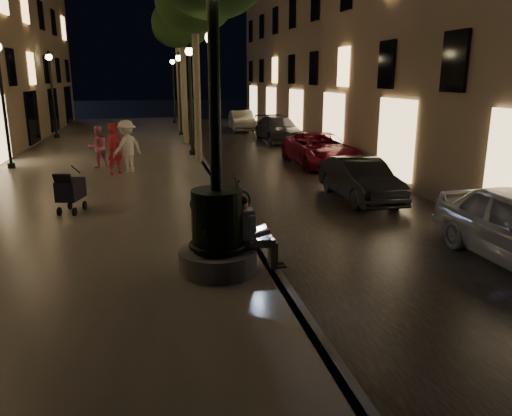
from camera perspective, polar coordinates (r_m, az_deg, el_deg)
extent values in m
plane|color=black|center=(21.83, -6.24, 5.20)|extent=(120.00, 120.00, 0.00)
cube|color=black|center=(22.32, 1.48, 5.51)|extent=(6.00, 45.00, 0.02)
cube|color=#69635C|center=(21.81, -16.80, 4.91)|extent=(8.00, 45.00, 0.20)
cube|color=#59595B|center=(21.82, -6.25, 5.45)|extent=(0.25, 45.00, 0.20)
cylinder|color=#59595B|center=(9.09, -4.37, -5.95)|extent=(1.40, 1.40, 0.40)
cylinder|color=black|center=(8.85, -4.47, -1.41)|extent=(0.90, 0.90, 1.10)
torus|color=black|center=(8.99, -4.41, -4.16)|extent=(1.04, 1.04, 0.10)
torus|color=black|center=(8.75, -4.52, 1.11)|extent=(0.89, 0.89, 0.09)
cylinder|color=black|center=(8.51, -4.76, 12.64)|extent=(0.20, 0.20, 3.20)
cube|color=tan|center=(9.07, -0.96, -3.99)|extent=(0.37, 0.25, 0.18)
cube|color=white|center=(8.95, -1.35, -1.91)|extent=(0.46, 0.27, 0.58)
sphere|color=tan|center=(8.85, -1.56, 0.42)|extent=(0.21, 0.21, 0.21)
sphere|color=black|center=(8.83, -1.63, 0.67)|extent=(0.21, 0.21, 0.21)
cube|color=tan|center=(9.03, 0.69, -4.07)|extent=(0.47, 0.13, 0.14)
cube|color=tan|center=(9.20, 0.44, -3.71)|extent=(0.47, 0.13, 0.14)
cube|color=tan|center=(9.16, 2.06, -5.43)|extent=(0.13, 0.12, 0.49)
cube|color=tan|center=(9.33, 1.79, -5.05)|extent=(0.13, 0.12, 0.49)
cube|color=black|center=(9.27, 2.66, -6.73)|extent=(0.27, 0.10, 0.03)
cube|color=black|center=(9.43, 2.39, -6.33)|extent=(0.27, 0.10, 0.03)
cube|color=black|center=(9.09, 0.69, -3.39)|extent=(0.25, 0.34, 0.02)
cube|color=black|center=(9.03, -0.32, -2.78)|extent=(0.09, 0.34, 0.22)
cube|color=#B2C1FF|center=(9.03, -0.23, -2.78)|extent=(0.06, 0.31, 0.19)
cylinder|color=#6B604C|center=(14.58, -4.73, 11.16)|extent=(0.28, 0.28, 5.00)
cylinder|color=#6B604C|center=(20.54, -6.74, 12.30)|extent=(0.28, 0.28, 5.10)
ellipsoid|color=black|center=(20.71, -7.07, 22.44)|extent=(3.00, 3.00, 2.40)
cylinder|color=#6B604C|center=(26.51, -8.17, 12.58)|extent=(0.28, 0.28, 4.90)
ellipsoid|color=black|center=(26.62, -8.47, 20.24)|extent=(3.00, 3.00, 2.40)
cylinder|color=#6B604C|center=(32.50, -8.77, 13.21)|extent=(0.28, 0.28, 5.20)
ellipsoid|color=black|center=(32.61, -9.04, 19.72)|extent=(3.00, 3.00, 2.40)
cylinder|color=black|center=(14.91, -4.73, 1.92)|extent=(0.28, 0.28, 0.20)
cylinder|color=black|center=(14.59, -4.90, 9.98)|extent=(0.12, 0.12, 4.40)
sphere|color=#FFD88C|center=(14.58, -5.11, 18.83)|extent=(0.36, 0.36, 0.36)
cone|color=black|center=(14.60, -5.13, 19.81)|extent=(0.30, 0.30, 0.22)
cylinder|color=black|center=(22.75, -7.27, 6.31)|extent=(0.28, 0.28, 0.20)
cylinder|color=black|center=(22.54, -7.45, 11.60)|extent=(0.12, 0.12, 4.40)
sphere|color=#FFD88C|center=(22.53, -7.64, 17.32)|extent=(0.36, 0.36, 0.36)
cone|color=black|center=(22.54, -7.67, 17.96)|extent=(0.30, 0.30, 0.22)
cylinder|color=black|center=(30.67, -8.52, 8.45)|extent=(0.28, 0.28, 0.20)
cylinder|color=black|center=(30.51, -8.67, 12.37)|extent=(0.12, 0.12, 4.40)
sphere|color=#FFD88C|center=(30.50, -8.84, 16.59)|extent=(0.36, 0.36, 0.36)
cone|color=black|center=(30.51, -8.86, 17.06)|extent=(0.30, 0.30, 0.22)
cylinder|color=black|center=(38.62, -9.26, 9.70)|extent=(0.28, 0.28, 0.20)
cylinder|color=black|center=(38.49, -9.39, 12.81)|extent=(0.12, 0.12, 4.40)
sphere|color=#FFD88C|center=(38.49, -9.54, 16.16)|extent=(0.36, 0.36, 0.36)
cone|color=black|center=(38.50, -9.55, 16.53)|extent=(0.30, 0.30, 0.22)
cylinder|color=black|center=(21.38, -26.17, 4.37)|extent=(0.28, 0.28, 0.20)
cylinder|color=black|center=(21.16, -26.82, 9.96)|extent=(0.12, 0.12, 4.40)
cylinder|color=black|center=(31.08, -21.81, 7.64)|extent=(0.28, 0.28, 0.20)
cylinder|color=black|center=(30.92, -22.19, 11.50)|extent=(0.12, 0.12, 4.40)
sphere|color=#FFD88C|center=(30.92, -22.60, 15.65)|extent=(0.36, 0.36, 0.36)
cone|color=black|center=(30.93, -22.65, 16.11)|extent=(0.30, 0.30, 0.22)
cube|color=black|center=(13.63, -20.44, 1.99)|extent=(0.69, 0.93, 0.50)
cube|color=black|center=(13.22, -21.21, 3.02)|extent=(0.48, 0.30, 0.32)
cylinder|color=black|center=(13.53, -21.57, -0.38)|extent=(0.10, 0.23, 0.22)
cylinder|color=black|center=(13.37, -20.01, -0.41)|extent=(0.10, 0.23, 0.22)
cylinder|color=black|center=(14.12, -20.49, 0.32)|extent=(0.10, 0.23, 0.22)
cylinder|color=black|center=(13.97, -18.99, 0.31)|extent=(0.10, 0.23, 0.22)
cylinder|color=black|center=(13.95, -19.91, 4.18)|extent=(0.16, 0.49, 0.31)
imported|color=black|center=(15.27, 11.86, 3.21)|extent=(1.37, 3.82, 1.25)
imported|color=maroon|center=(21.02, 7.36, 6.66)|extent=(2.30, 4.89, 1.35)
imported|color=#343338|center=(28.90, 2.59, 9.01)|extent=(2.09, 4.89, 1.40)
imported|color=#AAAAA5|center=(34.54, -1.66, 9.93)|extent=(1.66, 4.20, 1.36)
imported|color=red|center=(18.62, -15.83, 6.54)|extent=(0.78, 0.78, 1.83)
imported|color=#CE6D8F|center=(20.19, -17.61, 6.68)|extent=(0.93, 0.82, 1.60)
imported|color=white|center=(18.77, -14.52, 6.81)|extent=(1.40, 1.34, 1.91)
imported|color=black|center=(12.86, -4.06, 1.35)|extent=(1.69, 0.79, 0.86)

